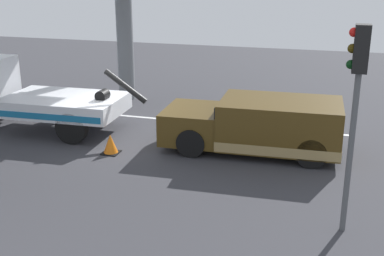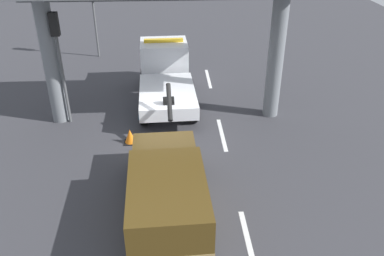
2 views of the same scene
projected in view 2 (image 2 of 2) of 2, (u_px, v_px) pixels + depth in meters
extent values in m
cube|color=#38383D|center=(167.00, 137.00, 16.24)|extent=(60.00, 40.00, 0.10)
cube|color=silver|center=(249.00, 243.00, 11.10)|extent=(2.60, 0.16, 0.01)
cube|color=silver|center=(222.00, 135.00, 16.32)|extent=(2.60, 0.16, 0.01)
cube|color=silver|center=(208.00, 79.00, 21.54)|extent=(2.60, 0.16, 0.01)
cube|color=white|center=(167.00, 96.00, 17.44)|extent=(3.93, 2.55, 0.55)
cube|color=white|center=(164.00, 58.00, 20.06)|extent=(2.14, 2.38, 1.65)
cube|color=black|center=(163.00, 47.00, 20.41)|extent=(0.15, 2.21, 0.66)
cube|color=#196B9E|center=(140.00, 98.00, 17.38)|extent=(3.65, 0.16, 0.20)
cylinder|color=black|center=(169.00, 102.00, 15.18)|extent=(1.42, 0.24, 1.07)
cylinder|color=black|center=(169.00, 101.00, 16.05)|extent=(0.38, 0.46, 0.36)
cube|color=yellow|center=(164.00, 40.00, 19.62)|extent=(0.32, 1.93, 0.16)
cylinder|color=black|center=(145.00, 78.00, 20.28)|extent=(1.01, 0.36, 1.00)
cylinder|color=black|center=(185.00, 77.00, 20.45)|extent=(1.01, 0.36, 1.00)
cylinder|color=black|center=(144.00, 113.00, 16.90)|extent=(1.01, 0.36, 1.00)
cylinder|color=black|center=(193.00, 111.00, 17.07)|extent=(1.01, 0.36, 1.00)
cube|color=#4C3814|center=(168.00, 201.00, 11.28)|extent=(3.54, 2.34, 1.35)
cube|color=#4C3814|center=(165.00, 157.00, 13.62)|extent=(1.81, 2.18, 0.95)
cube|color=black|center=(165.00, 158.00, 12.65)|extent=(0.14, 1.94, 0.59)
cube|color=#9E8451|center=(168.00, 215.00, 11.52)|extent=(3.56, 2.35, 0.28)
cylinder|color=black|center=(137.00, 168.00, 13.55)|extent=(0.85, 0.31, 0.84)
cylinder|color=black|center=(193.00, 165.00, 13.71)|extent=(0.85, 0.31, 0.84)
cylinder|color=black|center=(134.00, 241.00, 10.61)|extent=(0.85, 0.31, 0.84)
cylinder|color=black|center=(205.00, 236.00, 10.77)|extent=(0.85, 0.31, 0.84)
cylinder|color=slate|center=(51.00, 61.00, 16.13)|extent=(0.66, 0.66, 5.41)
cylinder|color=slate|center=(276.00, 56.00, 16.59)|extent=(0.66, 0.66, 5.41)
cylinder|color=#515456|center=(64.00, 81.00, 16.38)|extent=(0.12, 0.12, 3.78)
cube|color=black|center=(54.00, 24.00, 15.23)|extent=(0.28, 0.32, 0.90)
sphere|color=red|center=(54.00, 15.00, 15.23)|extent=(0.18, 0.18, 0.18)
sphere|color=#3A2D06|center=(55.00, 23.00, 15.37)|extent=(0.18, 0.18, 0.18)
sphere|color=black|center=(57.00, 31.00, 15.52)|extent=(0.18, 0.18, 0.18)
cylinder|color=#515456|center=(96.00, 30.00, 23.89)|extent=(0.12, 0.12, 3.31)
cone|color=orange|center=(130.00, 136.00, 15.64)|extent=(0.45, 0.45, 0.59)
cube|color=black|center=(131.00, 142.00, 15.78)|extent=(0.49, 0.49, 0.03)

